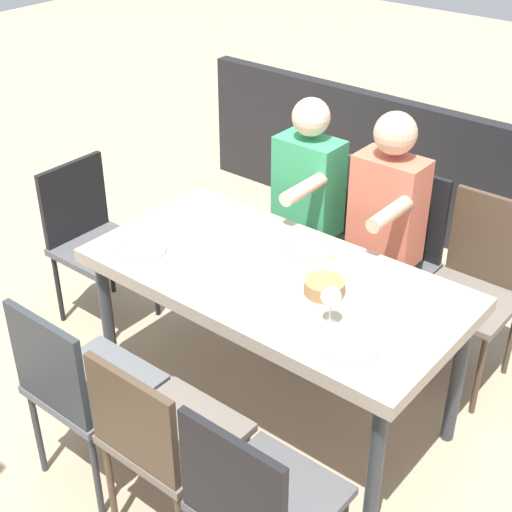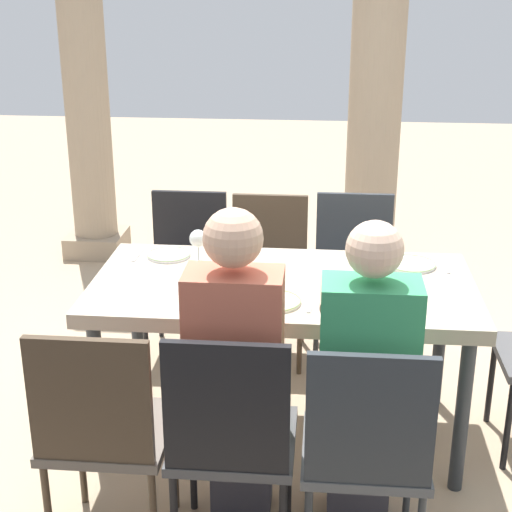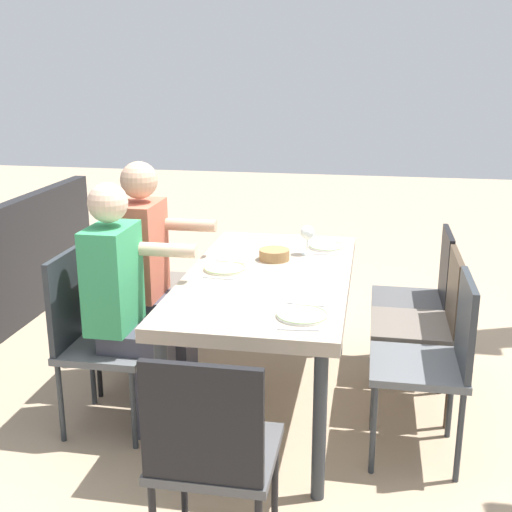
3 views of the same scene
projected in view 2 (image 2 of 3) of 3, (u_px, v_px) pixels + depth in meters
ground_plane at (281, 432)px, 3.65m from camera, size 16.00×16.00×0.00m
dining_table at (283, 296)px, 3.41m from camera, size 1.67×0.85×0.77m
chair_west_north at (187, 262)px, 4.31m from camera, size 0.44×0.44×0.90m
chair_west_south at (103, 426)px, 2.72m from camera, size 0.44×0.44×0.95m
chair_mid_north at (268, 263)px, 4.26m from camera, size 0.44×0.44×0.89m
chair_mid_south at (231, 434)px, 2.68m from camera, size 0.44×0.44×0.95m
chair_east_north at (353, 266)px, 4.23m from camera, size 0.44×0.44×0.91m
chair_east_south at (366, 446)px, 2.65m from camera, size 0.44×0.44×0.93m
diner_woman_green at (236, 366)px, 2.79m from camera, size 0.35×0.49×1.32m
diner_man_white at (365, 376)px, 2.77m from camera, size 0.35×0.49×1.29m
stone_column_near at (83, 54)px, 5.44m from camera, size 0.42×0.42×3.02m
stone_column_centre at (377, 79)px, 5.32m from camera, size 0.48×0.48×2.73m
plate_0 at (169, 255)px, 3.67m from camera, size 0.21×0.21×0.02m
wine_glass_0 at (198, 239)px, 3.52m from camera, size 0.08×0.08×0.17m
fork_0 at (138, 255)px, 3.69m from camera, size 0.02×0.17×0.01m
spoon_0 at (200, 257)px, 3.66m from camera, size 0.02×0.17×0.01m
plate_1 at (274, 301)px, 3.16m from camera, size 0.22×0.22×0.02m
fork_1 at (238, 301)px, 3.17m from camera, size 0.03×0.17×0.01m
spoon_1 at (311, 304)px, 3.15m from camera, size 0.03×0.17×0.01m
plate_2 at (411, 264)px, 3.56m from camera, size 0.23×0.23×0.02m
fork_2 at (378, 264)px, 3.57m from camera, size 0.03×0.17×0.01m
spoon_2 at (444, 266)px, 3.55m from camera, size 0.03×0.17×0.01m
bread_basket at (224, 274)px, 3.39m from camera, size 0.17×0.17×0.06m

